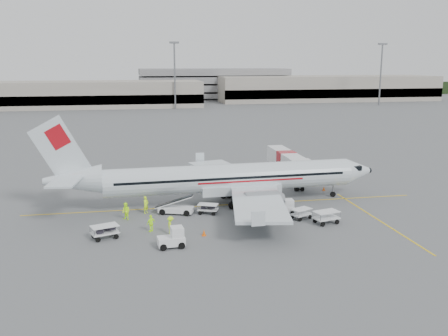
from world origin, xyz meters
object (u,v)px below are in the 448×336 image
(belt_loader, at_px, (176,202))
(tug_mid, at_px, (263,207))
(aircraft, at_px, (231,159))
(jet_bridge, at_px, (286,166))
(tug_fore, at_px, (284,207))
(tug_aft, at_px, (171,237))

(belt_loader, xyz_separation_m, tug_mid, (8.86, -2.09, -0.42))
(aircraft, relative_size, jet_bridge, 2.43)
(aircraft, height_order, tug_mid, aircraft)
(aircraft, xyz_separation_m, tug_fore, (4.67, -5.16, -4.29))
(jet_bridge, xyz_separation_m, tug_fore, (-4.79, -14.46, -1.19))
(aircraft, height_order, belt_loader, aircraft)
(aircraft, distance_m, tug_fore, 8.17)
(tug_fore, bearing_deg, tug_mid, 176.43)
(aircraft, bearing_deg, jet_bridge, 42.43)
(aircraft, relative_size, tug_aft, 16.00)
(tug_aft, bearing_deg, aircraft, 52.74)
(jet_bridge, distance_m, tug_mid, 15.85)
(jet_bridge, bearing_deg, tug_mid, -116.14)
(aircraft, bearing_deg, tug_fore, -49.90)
(aircraft, distance_m, tug_mid, 6.88)
(tug_mid, bearing_deg, tug_aft, -130.23)
(jet_bridge, distance_m, tug_fore, 15.28)
(tug_mid, distance_m, tug_aft, 12.72)
(tug_mid, height_order, tug_aft, tug_aft)
(tug_mid, bearing_deg, tug_fore, 5.61)
(aircraft, height_order, tug_aft, aircraft)
(tug_aft, bearing_deg, tug_mid, 31.34)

